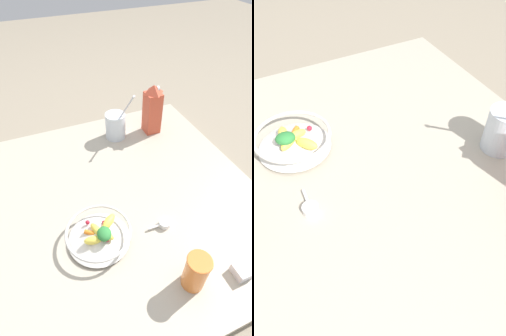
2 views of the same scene
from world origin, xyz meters
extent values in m
plane|color=gray|center=(0.00, 0.00, 0.00)|extent=(6.00, 6.00, 0.00)
cube|color=#B2A893|center=(0.00, 0.00, 0.02)|extent=(1.13, 1.13, 0.03)
cylinder|color=silver|center=(-0.16, 0.13, 0.04)|extent=(0.12, 0.12, 0.01)
cone|color=silver|center=(-0.16, 0.13, 0.06)|extent=(0.22, 0.22, 0.04)
torus|color=silver|center=(-0.16, 0.13, 0.09)|extent=(0.23, 0.23, 0.01)
ellipsoid|color=#EFD64C|center=(-0.18, 0.16, 0.08)|extent=(0.04, 0.06, 0.03)
ellipsoid|color=#EFD64C|center=(-0.15, 0.13, 0.08)|extent=(0.07, 0.04, 0.03)
ellipsoid|color=#EFD64C|center=(-0.13, 0.08, 0.08)|extent=(0.07, 0.07, 0.03)
ellipsoid|color=#EFD64C|center=(-0.17, 0.12, 0.08)|extent=(0.08, 0.07, 0.03)
cylinder|color=orange|center=(-0.14, 0.16, 0.07)|extent=(0.04, 0.04, 0.02)
sphere|color=red|center=(-0.16, 0.13, 0.08)|extent=(0.02, 0.02, 0.02)
sphere|color=red|center=(-0.19, 0.11, 0.07)|extent=(0.01, 0.01, 0.01)
sphere|color=red|center=(-0.10, 0.15, 0.07)|extent=(0.02, 0.02, 0.02)
sphere|color=red|center=(-0.12, 0.08, 0.07)|extent=(0.02, 0.02, 0.02)
sphere|color=red|center=(-0.18, 0.13, 0.07)|extent=(0.02, 0.02, 0.02)
sphere|color=red|center=(-0.12, 0.10, 0.07)|extent=(0.01, 0.01, 0.01)
ellipsoid|color=#2D7F38|center=(-0.18, 0.12, 0.09)|extent=(0.06, 0.06, 0.03)
cylinder|color=silver|center=(0.38, -0.14, 0.10)|extent=(0.10, 0.10, 0.13)
cylinder|color=white|center=(-0.19, -0.11, 0.04)|extent=(0.04, 0.04, 0.02)
cylinder|color=white|center=(-0.19, -0.06, 0.04)|extent=(0.01, 0.05, 0.01)
camera|label=1|loc=(-0.65, 0.24, 0.85)|focal=28.00mm
camera|label=2|loc=(-0.26, -0.61, 0.72)|focal=35.00mm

